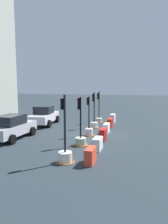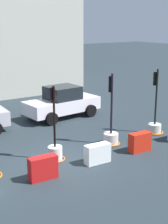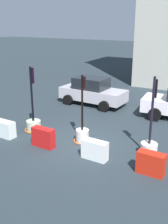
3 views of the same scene
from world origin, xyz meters
name	(u,v)px [view 1 (image 1 of 3)]	position (x,y,z in m)	size (l,w,h in m)	color
ground_plane	(92,136)	(0.00, 0.00, 0.00)	(120.00, 120.00, 0.00)	#242F35
traffic_light_0	(65,153)	(-6.00, 0.19, 0.53)	(0.94, 0.94, 3.51)	silver
traffic_light_1	(81,138)	(-2.80, 0.19, 0.47)	(0.94, 0.94, 3.21)	#ADB79E
traffic_light_2	(89,129)	(-0.03, 0.22, 0.50)	(0.81, 0.81, 3.06)	silver
traffic_light_3	(94,123)	(3.00, 0.38, 0.49)	(0.85, 0.85, 3.27)	silver
traffic_light_4	(99,118)	(5.84, 0.41, 0.49)	(0.91, 0.91, 3.24)	beige
construction_barrier_0	(90,156)	(-5.82, -1.11, 0.40)	(1.03, 0.47, 0.80)	#E44029
construction_barrier_1	(98,144)	(-3.52, -1.08, 0.38)	(1.08, 0.52, 0.77)	silver
construction_barrier_2	(103,135)	(-1.25, -1.08, 0.43)	(1.06, 0.43, 0.86)	red
construction_barrier_3	(107,128)	(1.21, -1.01, 0.39)	(1.07, 0.45, 0.78)	white
construction_barrier_4	(110,123)	(3.46, -1.04, 0.42)	(1.01, 0.47, 0.83)	red
construction_barrier_5	(113,119)	(5.96, -1.03, 0.45)	(0.98, 0.49, 0.89)	silver
car_white_van	(44,116)	(3.44, 5.52, 0.88)	(4.57, 2.46, 1.84)	silver
car_silver_hatchback	(12,127)	(-2.26, 5.57, 0.87)	(4.38, 2.32, 1.77)	#B4B1BA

